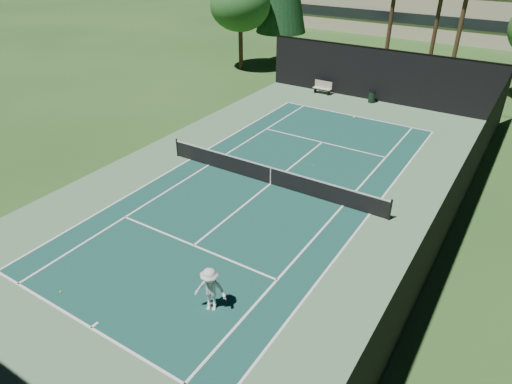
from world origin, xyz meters
TOP-DOWN VIEW (x-y plane):
  - ground at (0.00, 0.00)m, footprint 160.00×160.00m
  - apron_slab at (0.00, 0.00)m, footprint 18.00×32.00m
  - court_surface at (0.00, 0.00)m, footprint 10.97×23.77m
  - court_lines at (0.00, 0.00)m, footprint 11.07×23.87m
  - tennis_net at (0.00, 0.00)m, footprint 12.90×0.10m
  - fence at (0.00, 0.06)m, footprint 18.04×32.05m
  - player at (2.90, -8.96)m, footprint 1.32×1.04m
  - tennis_ball_a at (-2.34, -11.30)m, footprint 0.07×0.07m
  - tennis_ball_b at (-4.08, 1.25)m, footprint 0.06×0.06m
  - tennis_ball_c at (0.99, 3.14)m, footprint 0.06×0.06m
  - tennis_ball_d at (-3.91, 3.93)m, footprint 0.06×0.06m
  - park_bench at (-4.21, 15.37)m, footprint 1.50×0.45m
  - trash_bin at (-0.06, 15.40)m, footprint 0.56×0.56m
  - decid_tree_c at (-14.00, 18.00)m, footprint 5.44×5.44m

SIDE VIEW (x-z plane):
  - ground at x=0.00m, z-range 0.00..0.00m
  - apron_slab at x=0.00m, z-range 0.00..0.01m
  - court_surface at x=0.00m, z-range 0.01..0.02m
  - court_lines at x=0.00m, z-range 0.02..0.02m
  - tennis_ball_d at x=-3.91m, z-range 0.00..0.06m
  - tennis_ball_b at x=-4.08m, z-range 0.00..0.06m
  - tennis_ball_c at x=0.99m, z-range 0.00..0.06m
  - tennis_ball_a at x=-2.34m, z-range 0.00..0.07m
  - trash_bin at x=-0.06m, z-range 0.01..0.95m
  - park_bench at x=-4.21m, z-range 0.03..1.06m
  - tennis_net at x=0.00m, z-range 0.01..1.11m
  - player at x=2.90m, z-range 0.00..1.78m
  - fence at x=0.00m, z-range -0.01..4.02m
  - decid_tree_c at x=-14.00m, z-range 1.72..9.81m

